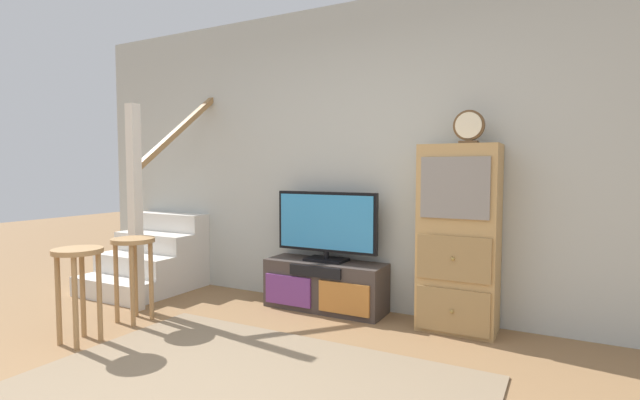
{
  "coord_description": "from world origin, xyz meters",
  "views": [
    {
      "loc": [
        1.58,
        -1.41,
        1.24
      ],
      "look_at": [
        -0.05,
        1.64,
        1.01
      ],
      "focal_mm": 26.27,
      "sensor_mm": 36.0,
      "label": 1
    }
  ],
  "objects": [
    {
      "name": "bar_stool_far",
      "position": [
        -1.53,
        1.18,
        0.51
      ],
      "size": [
        0.34,
        0.34,
        0.68
      ],
      "color": "#A37A4C",
      "rests_on": "ground_plane"
    },
    {
      "name": "television",
      "position": [
        -0.3,
        2.22,
        0.76
      ],
      "size": [
        0.95,
        0.22,
        0.61
      ],
      "color": "black",
      "rests_on": "media_console"
    },
    {
      "name": "area_rug",
      "position": [
        0.0,
        0.6,
        0.01
      ],
      "size": [
        2.6,
        1.8,
        0.01
      ],
      "primitive_type": "cube",
      "color": "#847056",
      "rests_on": "ground_plane"
    },
    {
      "name": "back_wall",
      "position": [
        0.0,
        2.46,
        1.35
      ],
      "size": [
        6.4,
        0.12,
        2.7
      ],
      "primitive_type": "cube",
      "color": "#B2B7B2",
      "rests_on": "ground_plane"
    },
    {
      "name": "media_console",
      "position": [
        -0.3,
        2.19,
        0.21
      ],
      "size": [
        1.08,
        0.38,
        0.43
      ],
      "color": "#423833",
      "rests_on": "ground_plane"
    },
    {
      "name": "staircase",
      "position": [
        -2.24,
        2.2,
        0.37
      ],
      "size": [
        1.0,
        1.36,
        2.2
      ],
      "color": "silver",
      "rests_on": "ground_plane"
    },
    {
      "name": "desk_clock",
      "position": [
        0.91,
        2.19,
        1.55
      ],
      "size": [
        0.23,
        0.08,
        0.25
      ],
      "color": "#4C3823",
      "rests_on": "side_cabinet"
    },
    {
      "name": "bar_stool_near",
      "position": [
        -1.47,
        0.66,
        0.51
      ],
      "size": [
        0.34,
        0.34,
        0.68
      ],
      "color": "#A37A4C",
      "rests_on": "ground_plane"
    },
    {
      "name": "side_cabinet",
      "position": [
        0.84,
        2.2,
        0.71
      ],
      "size": [
        0.58,
        0.38,
        1.43
      ],
      "color": "tan",
      "rests_on": "ground_plane"
    }
  ]
}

